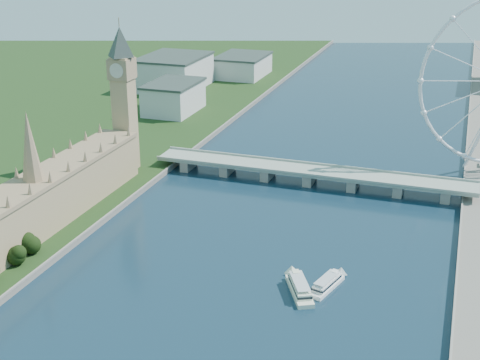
% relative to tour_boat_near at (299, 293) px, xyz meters
% --- Properties ---
extents(parliament_range, '(24.00, 200.00, 70.00)m').
position_rel_tour_boat_near_xyz_m(parliament_range, '(-157.25, 15.69, 18.48)').
color(parliament_range, tan).
rests_on(parliament_range, ground).
extents(big_ben, '(20.02, 20.02, 110.00)m').
position_rel_tour_boat_near_xyz_m(big_ben, '(-157.25, 123.69, 66.57)').
color(big_ben, tan).
rests_on(big_ben, ground).
extents(westminster_bridge, '(220.00, 22.00, 9.50)m').
position_rel_tour_boat_near_xyz_m(westminster_bridge, '(-29.25, 145.69, 6.63)').
color(westminster_bridge, gray).
rests_on(westminster_bridge, ground).
extents(city_skyline, '(505.00, 280.00, 32.00)m').
position_rel_tour_boat_near_xyz_m(city_skyline, '(9.98, 405.77, 16.96)').
color(city_skyline, beige).
rests_on(city_skyline, ground).
extents(tour_boat_near, '(22.19, 32.86, 7.23)m').
position_rel_tour_boat_near_xyz_m(tour_boat_near, '(0.00, 0.00, 0.00)').
color(tour_boat_near, silver).
rests_on(tour_boat_near, ground).
extents(tour_boat_far, '(14.89, 29.63, 6.34)m').
position_rel_tour_boat_near_xyz_m(tour_boat_far, '(11.41, 8.78, 0.00)').
color(tour_boat_far, white).
rests_on(tour_boat_far, ground).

